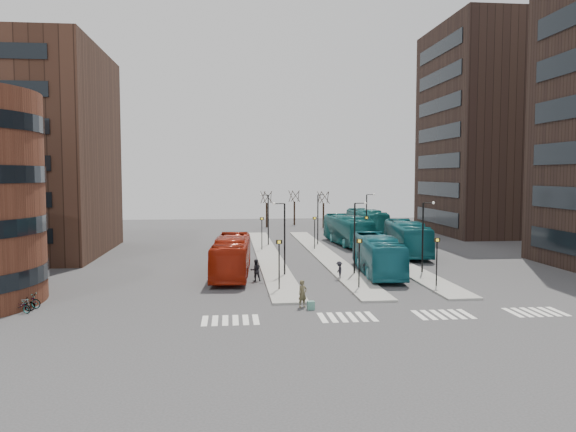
{
  "coord_description": "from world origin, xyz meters",
  "views": [
    {
      "loc": [
        -8.0,
        -28.71,
        8.58
      ],
      "look_at": [
        -2.97,
        19.42,
        5.0
      ],
      "focal_mm": 35.0,
      "sensor_mm": 36.0,
      "label": 1
    }
  ],
  "objects": [
    {
      "name": "ground",
      "position": [
        0.0,
        0.0,
        0.0
      ],
      "size": [
        160.0,
        160.0,
        0.0
      ],
      "primitive_type": "plane",
      "color": "#323235",
      "rests_on": "ground"
    },
    {
      "name": "island_left",
      "position": [
        -4.0,
        30.0,
        0.07
      ],
      "size": [
        2.5,
        45.0,
        0.15
      ],
      "primitive_type": "cube",
      "color": "gray",
      "rests_on": "ground"
    },
    {
      "name": "island_mid",
      "position": [
        2.0,
        30.0,
        0.07
      ],
      "size": [
        2.5,
        45.0,
        0.15
      ],
      "primitive_type": "cube",
      "color": "gray",
      "rests_on": "ground"
    },
    {
      "name": "island_right",
      "position": [
        8.0,
        30.0,
        0.07
      ],
      "size": [
        2.5,
        45.0,
        0.15
      ],
      "primitive_type": "cube",
      "color": "gray",
      "rests_on": "ground"
    },
    {
      "name": "suitcase",
      "position": [
        -2.9,
        6.1,
        0.27
      ],
      "size": [
        0.48,
        0.4,
        0.55
      ],
      "primitive_type": "cube",
      "rotation": [
        0.0,
        0.0,
        0.13
      ],
      "color": "#1D3D9F",
      "rests_on": "ground"
    },
    {
      "name": "red_bus",
      "position": [
        -7.85,
        18.63,
        1.67
      ],
      "size": [
        3.59,
        12.17,
        3.35
      ],
      "primitive_type": "imported",
      "rotation": [
        0.0,
        0.0,
        -0.07
      ],
      "color": "#9E1F0C",
      "rests_on": "ground"
    },
    {
      "name": "teal_bus_a",
      "position": [
        4.71,
        18.28,
        1.67
      ],
      "size": [
        3.85,
        12.17,
        3.33
      ],
      "primitive_type": "imported",
      "rotation": [
        0.0,
        0.0,
        -0.09
      ],
      "color": "#16616F",
      "rests_on": "ground"
    },
    {
      "name": "teal_bus_b",
      "position": [
        6.41,
        38.64,
        1.79
      ],
      "size": [
        3.92,
        13.05,
        3.59
      ],
      "primitive_type": "imported",
      "rotation": [
        0.0,
        0.0,
        0.07
      ],
      "color": "#135F63",
      "rests_on": "ground"
    },
    {
      "name": "teal_bus_c",
      "position": [
        10.96,
        29.58,
        1.79
      ],
      "size": [
        4.54,
        13.09,
        3.57
      ],
      "primitive_type": "imported",
      "rotation": [
        0.0,
        0.0,
        -0.12
      ],
      "color": "#145E67",
      "rests_on": "ground"
    },
    {
      "name": "teal_bus_d",
      "position": [
        12.03,
        51.65,
        1.74
      ],
      "size": [
        3.68,
        12.63,
        3.48
      ],
      "primitive_type": "imported",
      "rotation": [
        0.0,
        0.0,
        0.06
      ],
      "color": "#136061",
      "rests_on": "ground"
    },
    {
      "name": "traveller",
      "position": [
        -3.34,
        6.76,
        0.89
      ],
      "size": [
        0.78,
        0.7,
        1.78
      ],
      "primitive_type": "imported",
      "rotation": [
        0.0,
        0.0,
        0.53
      ],
      "color": "brown",
      "rests_on": "ground"
    },
    {
      "name": "commuter_a",
      "position": [
        -5.95,
        16.05,
        0.89
      ],
      "size": [
        1.0,
        0.87,
        1.77
      ],
      "primitive_type": "imported",
      "rotation": [
        0.0,
        0.0,
        3.4
      ],
      "color": "black",
      "rests_on": "ground"
    },
    {
      "name": "commuter_b",
      "position": [
        3.26,
        16.6,
        0.78
      ],
      "size": [
        0.72,
        0.99,
        1.55
      ],
      "primitive_type": "imported",
      "rotation": [
        0.0,
        0.0,
        1.99
      ],
      "color": "black",
      "rests_on": "ground"
    },
    {
      "name": "commuter_c",
      "position": [
        0.91,
        16.1,
        0.74
      ],
      "size": [
        0.57,
        0.97,
        1.49
      ],
      "primitive_type": "imported",
      "rotation": [
        0.0,
        0.0,
        4.73
      ],
      "color": "black",
      "rests_on": "ground"
    },
    {
      "name": "bicycle_near",
      "position": [
        -21.0,
        7.11,
        0.41
      ],
      "size": [
        1.67,
        1.07,
        0.83
      ],
      "primitive_type": "imported",
      "rotation": [
        0.0,
        0.0,
        1.21
      ],
      "color": "gray",
      "rests_on": "ground"
    },
    {
      "name": "bicycle_mid",
      "position": [
        -21.0,
        7.35,
        0.47
      ],
      "size": [
        1.64,
        0.88,
        0.95
      ],
      "primitive_type": "imported",
      "rotation": [
        0.0,
        0.0,
        1.86
      ],
      "color": "gray",
      "rests_on": "ground"
    },
    {
      "name": "bicycle_far",
      "position": [
        -21.0,
        8.35,
        0.49
      ],
      "size": [
        1.95,
        1.04,
        0.97
      ],
      "primitive_type": "imported",
      "rotation": [
        0.0,
        0.0,
        1.35
      ],
      "color": "gray",
      "rests_on": "ground"
    },
    {
      "name": "crosswalk_stripes",
      "position": [
        1.75,
        4.0,
        0.01
      ],
      "size": [
        22.35,
        2.4,
        0.01
      ],
      "color": "silver",
      "rests_on": "ground"
    },
    {
      "name": "tower_far",
      "position": [
        31.98,
        50.0,
        15.0
      ],
      "size": [
        20.12,
        20.0,
        30.0
      ],
      "color": "black",
      "rests_on": "ground"
    },
    {
      "name": "sign_poles",
      "position": [
        1.6,
        23.0,
        2.41
      ],
      "size": [
        12.45,
        22.12,
        3.65
      ],
      "color": "black",
      "rests_on": "ground"
    },
    {
      "name": "lamp_posts",
      "position": [
        2.64,
        28.0,
        3.58
      ],
      "size": [
        14.04,
        20.24,
        6.12
      ],
      "color": "black",
      "rests_on": "ground"
    },
    {
      "name": "bare_trees",
      "position": [
        2.67,
        62.67,
        2.72
      ],
      "size": [
        10.97,
        8.14,
        5.9
      ],
      "color": "black",
      "rests_on": "ground"
    }
  ]
}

